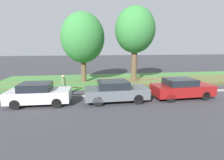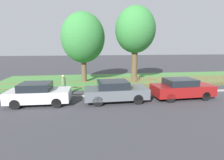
{
  "view_description": "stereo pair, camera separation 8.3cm",
  "coord_description": "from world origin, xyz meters",
  "px_view_note": "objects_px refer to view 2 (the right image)",
  "views": [
    {
      "loc": [
        -7.59,
        -12.78,
        3.76
      ],
      "look_at": [
        -5.54,
        0.72,
        1.1
      ],
      "focal_mm": 28.0,
      "sensor_mm": 36.0,
      "label": 1
    },
    {
      "loc": [
        -7.51,
        -12.79,
        3.76
      ],
      "look_at": [
        -5.54,
        0.72,
        1.1
      ],
      "focal_mm": 28.0,
      "sensor_mm": 36.0,
      "label": 2
    }
  ],
  "objects_px": {
    "parked_car_black_saloon": "(115,91)",
    "pedestrian_near_fence": "(64,84)",
    "parked_car_navy_estate": "(182,88)",
    "parked_car_silver_hatchback": "(39,94)",
    "tree_behind_motorcycle": "(135,30)",
    "covered_motorcycle": "(113,84)",
    "tree_nearest_kerb": "(83,38)"
  },
  "relations": [
    {
      "from": "parked_car_black_saloon",
      "to": "pedestrian_near_fence",
      "type": "distance_m",
      "value": 4.26
    },
    {
      "from": "parked_car_black_saloon",
      "to": "parked_car_navy_estate",
      "type": "relative_size",
      "value": 0.98
    },
    {
      "from": "parked_car_silver_hatchback",
      "to": "parked_car_black_saloon",
      "type": "relative_size",
      "value": 0.93
    },
    {
      "from": "parked_car_black_saloon",
      "to": "tree_behind_motorcycle",
      "type": "height_order",
      "value": "tree_behind_motorcycle"
    },
    {
      "from": "covered_motorcycle",
      "to": "tree_nearest_kerb",
      "type": "distance_m",
      "value": 6.45
    },
    {
      "from": "parked_car_navy_estate",
      "to": "pedestrian_near_fence",
      "type": "bearing_deg",
      "value": 164.76
    },
    {
      "from": "parked_car_navy_estate",
      "to": "covered_motorcycle",
      "type": "xyz_separation_m",
      "value": [
        -4.68,
        2.53,
        -0.09
      ]
    },
    {
      "from": "tree_nearest_kerb",
      "to": "parked_car_navy_estate",
      "type": "bearing_deg",
      "value": -44.92
    },
    {
      "from": "parked_car_navy_estate",
      "to": "pedestrian_near_fence",
      "type": "relative_size",
      "value": 2.72
    },
    {
      "from": "covered_motorcycle",
      "to": "pedestrian_near_fence",
      "type": "bearing_deg",
      "value": -169.42
    },
    {
      "from": "parked_car_silver_hatchback",
      "to": "parked_car_black_saloon",
      "type": "xyz_separation_m",
      "value": [
        5.02,
        -0.1,
        0.01
      ]
    },
    {
      "from": "parked_car_black_saloon",
      "to": "parked_car_navy_estate",
      "type": "xyz_separation_m",
      "value": [
        4.91,
        0.06,
        0.0
      ]
    },
    {
      "from": "parked_car_navy_estate",
      "to": "pedestrian_near_fence",
      "type": "height_order",
      "value": "pedestrian_near_fence"
    },
    {
      "from": "tree_behind_motorcycle",
      "to": "parked_car_black_saloon",
      "type": "bearing_deg",
      "value": -115.71
    },
    {
      "from": "parked_car_navy_estate",
      "to": "covered_motorcycle",
      "type": "distance_m",
      "value": 5.32
    },
    {
      "from": "parked_car_silver_hatchback",
      "to": "covered_motorcycle",
      "type": "distance_m",
      "value": 5.82
    },
    {
      "from": "tree_behind_motorcycle",
      "to": "pedestrian_near_fence",
      "type": "height_order",
      "value": "tree_behind_motorcycle"
    },
    {
      "from": "parked_car_black_saloon",
      "to": "parked_car_navy_estate",
      "type": "height_order",
      "value": "parked_car_navy_estate"
    },
    {
      "from": "covered_motorcycle",
      "to": "tree_nearest_kerb",
      "type": "xyz_separation_m",
      "value": [
        -2.41,
        4.53,
        3.91
      ]
    },
    {
      "from": "parked_car_silver_hatchback",
      "to": "tree_behind_motorcycle",
      "type": "distance_m",
      "value": 11.32
    },
    {
      "from": "covered_motorcycle",
      "to": "tree_behind_motorcycle",
      "type": "height_order",
      "value": "tree_behind_motorcycle"
    },
    {
      "from": "parked_car_silver_hatchback",
      "to": "parked_car_navy_estate",
      "type": "distance_m",
      "value": 9.93
    },
    {
      "from": "parked_car_black_saloon",
      "to": "pedestrian_near_fence",
      "type": "relative_size",
      "value": 2.68
    },
    {
      "from": "covered_motorcycle",
      "to": "pedestrian_near_fence",
      "type": "xyz_separation_m",
      "value": [
        -3.93,
        -0.47,
        0.24
      ]
    },
    {
      "from": "parked_car_silver_hatchback",
      "to": "parked_car_black_saloon",
      "type": "distance_m",
      "value": 5.03
    },
    {
      "from": "parked_car_silver_hatchback",
      "to": "tree_nearest_kerb",
      "type": "bearing_deg",
      "value": 69.5
    },
    {
      "from": "covered_motorcycle",
      "to": "tree_behind_motorcycle",
      "type": "bearing_deg",
      "value": 57.25
    },
    {
      "from": "parked_car_silver_hatchback",
      "to": "parked_car_navy_estate",
      "type": "height_order",
      "value": "parked_car_navy_estate"
    },
    {
      "from": "tree_behind_motorcycle",
      "to": "tree_nearest_kerb",
      "type": "bearing_deg",
      "value": 173.06
    },
    {
      "from": "tree_nearest_kerb",
      "to": "tree_behind_motorcycle",
      "type": "relative_size",
      "value": 0.92
    },
    {
      "from": "parked_car_silver_hatchback",
      "to": "tree_nearest_kerb",
      "type": "height_order",
      "value": "tree_nearest_kerb"
    },
    {
      "from": "parked_car_silver_hatchback",
      "to": "parked_car_navy_estate",
      "type": "relative_size",
      "value": 0.91
    }
  ]
}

